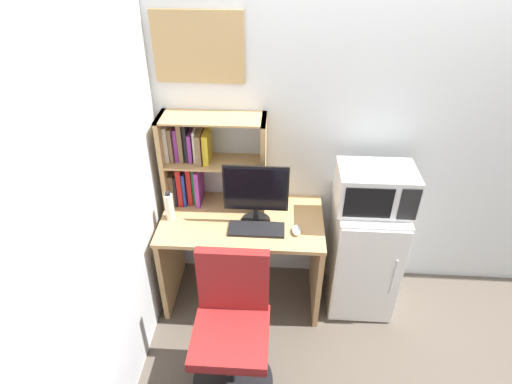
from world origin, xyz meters
TOP-DOWN VIEW (x-y plane):
  - wall_back at (0.40, 0.02)m, footprint 6.40×0.04m
  - wall_left at (-1.62, -1.60)m, footprint 0.04×4.40m
  - desk at (-0.98, -0.32)m, footprint 1.13×0.64m
  - hutch_bookshelf at (-1.30, -0.11)m, footprint 0.72×0.25m
  - monitor at (-0.89, -0.34)m, footprint 0.43×0.20m
  - keyboard at (-0.87, -0.44)m, footprint 0.37×0.15m
  - computer_mouse at (-0.61, -0.44)m, footprint 0.06×0.11m
  - water_bottle at (-1.48, -0.34)m, footprint 0.06×0.06m
  - mini_fridge at (-0.10, -0.29)m, footprint 0.46×0.51m
  - microwave at (-0.10, -0.29)m, footprint 0.50×0.35m
  - desk_chair at (-0.99, -1.02)m, footprint 0.51×0.51m
  - wall_corkboard at (-1.26, -0.01)m, footprint 0.57×0.02m

SIDE VIEW (x-z plane):
  - desk_chair at x=-0.99m, z-range -0.06..0.89m
  - mini_fridge at x=-0.10m, z-range 0.00..0.88m
  - desk at x=-0.98m, z-range 0.14..0.89m
  - keyboard at x=-0.87m, z-range 0.76..0.78m
  - computer_mouse at x=-0.61m, z-range 0.76..0.79m
  - water_bottle at x=-1.48m, z-range 0.75..0.96m
  - monitor at x=-0.89m, z-range 0.77..1.22m
  - microwave at x=-0.10m, z-range 0.88..1.17m
  - hutch_bookshelf at x=-1.30m, z-range 0.76..1.43m
  - wall_back at x=0.40m, z-range 0.00..2.60m
  - wall_left at x=-1.62m, z-range 0.00..2.60m
  - wall_corkboard at x=-1.26m, z-range 1.62..2.06m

